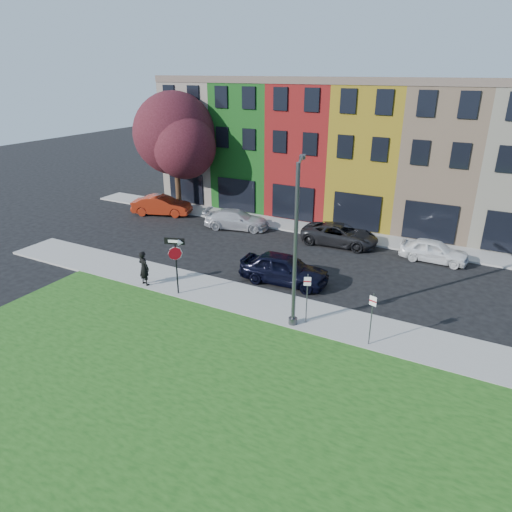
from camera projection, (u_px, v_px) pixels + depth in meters
The scene contains 15 objects.
ground at pixel (246, 338), 20.08m from camera, with size 120.00×120.00×0.00m, color black.
sidewalk_near at pixel (314, 317), 21.62m from camera, with size 40.00×3.00×0.12m, color gray.
sidewalk_far at pixel (311, 229), 33.59m from camera, with size 40.00×2.40×0.12m, color gray.
rowhouse_block at pixel (348, 150), 36.54m from camera, with size 30.00×10.12×10.00m.
stop_sign at pixel (175, 254), 22.99m from camera, with size 1.00×0.39×3.08m.
man at pixel (144, 268), 24.44m from camera, with size 0.77×0.58×1.92m, color black.
sedan_near at pixel (284, 269), 24.98m from camera, with size 5.02×2.25×1.67m, color black.
parked_car_red at pixel (162, 205), 36.80m from camera, with size 4.99×3.13×1.55m, color maroon.
parked_car_silver at pixel (237, 219), 33.62m from camera, with size 5.12×3.12×1.39m, color #ADADB2.
parked_car_dark at pixel (340, 235), 30.50m from camera, with size 5.18×2.59×1.41m, color black.
parked_car_white at pixel (434, 251), 27.86m from camera, with size 4.01×1.63×1.36m, color white.
street_lamp at pixel (296, 246), 19.75m from camera, with size 1.06×2.49×7.40m.
parking_sign_a at pixel (307, 293), 20.52m from camera, with size 0.30×0.17×2.44m.
parking_sign_b at pixel (372, 313), 18.85m from camera, with size 0.31×0.12×2.41m.
tree_purple at pixel (176, 136), 36.33m from camera, with size 7.82×6.84×9.36m.
Camera 1 is at (8.52, -14.95, 10.97)m, focal length 32.00 mm.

